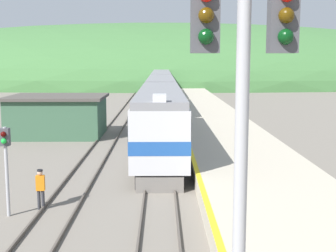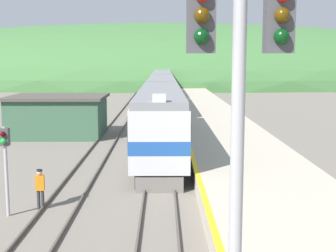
{
  "view_description": "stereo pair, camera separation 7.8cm",
  "coord_description": "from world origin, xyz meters",
  "px_view_note": "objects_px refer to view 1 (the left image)",
  "views": [
    {
      "loc": [
        0.12,
        -3.39,
        6.36
      ],
      "look_at": [
        0.46,
        23.06,
        2.55
      ],
      "focal_mm": 50.0,
      "sensor_mm": 36.0,
      "label": 1
    },
    {
      "loc": [
        0.2,
        -3.39,
        6.36
      ],
      "look_at": [
        0.46,
        23.06,
        2.55
      ],
      "focal_mm": 50.0,
      "sensor_mm": 36.0,
      "label": 2
    }
  ],
  "objects_px": {
    "track_worker": "(41,187)",
    "carriage_fourth": "(161,79)",
    "signal_mast_main": "(242,115)",
    "signal_post_siding": "(6,152)",
    "express_train_lead_car": "(160,119)",
    "carriage_second": "(161,95)",
    "carriage_third": "(161,85)"
  },
  "relations": [
    {
      "from": "track_worker",
      "to": "carriage_fourth",
      "type": "bearing_deg",
      "value": 86.06
    },
    {
      "from": "signal_mast_main",
      "to": "signal_post_siding",
      "type": "bearing_deg",
      "value": 122.29
    },
    {
      "from": "express_train_lead_car",
      "to": "signal_post_siding",
      "type": "relative_size",
      "value": 5.25
    },
    {
      "from": "signal_post_siding",
      "to": "track_worker",
      "type": "distance_m",
      "value": 2.16
    },
    {
      "from": "signal_mast_main",
      "to": "express_train_lead_car",
      "type": "bearing_deg",
      "value": 93.0
    },
    {
      "from": "carriage_second",
      "to": "carriage_fourth",
      "type": "distance_m",
      "value": 40.8
    },
    {
      "from": "carriage_fourth",
      "to": "signal_post_siding",
      "type": "distance_m",
      "value": 74.18
    },
    {
      "from": "track_worker",
      "to": "carriage_third",
      "type": "bearing_deg",
      "value": 84.54
    },
    {
      "from": "carriage_third",
      "to": "track_worker",
      "type": "height_order",
      "value": "carriage_third"
    },
    {
      "from": "express_train_lead_car",
      "to": "track_worker",
      "type": "distance_m",
      "value": 12.87
    },
    {
      "from": "carriage_fourth",
      "to": "signal_post_siding",
      "type": "height_order",
      "value": "carriage_fourth"
    },
    {
      "from": "carriage_second",
      "to": "track_worker",
      "type": "distance_m",
      "value": 32.7
    },
    {
      "from": "express_train_lead_car",
      "to": "signal_post_siding",
      "type": "bearing_deg",
      "value": -116.01
    },
    {
      "from": "carriage_third",
      "to": "signal_post_siding",
      "type": "distance_m",
      "value": 53.87
    },
    {
      "from": "carriage_fourth",
      "to": "carriage_second",
      "type": "bearing_deg",
      "value": -90.0
    },
    {
      "from": "carriage_third",
      "to": "carriage_second",
      "type": "bearing_deg",
      "value": -90.0
    },
    {
      "from": "carriage_second",
      "to": "carriage_third",
      "type": "distance_m",
      "value": 20.4
    },
    {
      "from": "express_train_lead_car",
      "to": "signal_mast_main",
      "type": "height_order",
      "value": "signal_mast_main"
    },
    {
      "from": "express_train_lead_car",
      "to": "signal_mast_main",
      "type": "distance_m",
      "value": 24.6
    },
    {
      "from": "carriage_third",
      "to": "signal_mast_main",
      "type": "bearing_deg",
      "value": -88.88
    },
    {
      "from": "signal_post_siding",
      "to": "express_train_lead_car",
      "type": "bearing_deg",
      "value": 63.99
    },
    {
      "from": "carriage_second",
      "to": "signal_post_siding",
      "type": "distance_m",
      "value": 33.69
    },
    {
      "from": "express_train_lead_car",
      "to": "track_worker",
      "type": "relative_size",
      "value": 11.09
    },
    {
      "from": "express_train_lead_car",
      "to": "carriage_third",
      "type": "xyz_separation_m",
      "value": [
        0.0,
        40.92,
        -0.01
      ]
    },
    {
      "from": "carriage_second",
      "to": "signal_mast_main",
      "type": "xyz_separation_m",
      "value": [
        1.28,
        -44.88,
        3.2
      ]
    },
    {
      "from": "signal_post_siding",
      "to": "carriage_second",
      "type": "bearing_deg",
      "value": 79.48
    },
    {
      "from": "carriage_third",
      "to": "carriage_fourth",
      "type": "bearing_deg",
      "value": 90.0
    },
    {
      "from": "express_train_lead_car",
      "to": "track_worker",
      "type": "bearing_deg",
      "value": -113.18
    },
    {
      "from": "express_train_lead_car",
      "to": "carriage_third",
      "type": "height_order",
      "value": "express_train_lead_car"
    },
    {
      "from": "track_worker",
      "to": "signal_mast_main",
      "type": "bearing_deg",
      "value": -63.38
    },
    {
      "from": "carriage_second",
      "to": "track_worker",
      "type": "bearing_deg",
      "value": -98.87
    },
    {
      "from": "carriage_fourth",
      "to": "track_worker",
      "type": "distance_m",
      "value": 73.27
    }
  ]
}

